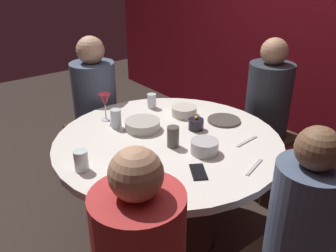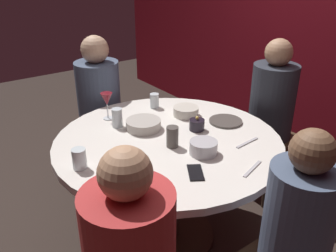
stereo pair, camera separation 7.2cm
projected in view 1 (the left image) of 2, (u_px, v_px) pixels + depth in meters
The scene contains 19 objects.
ground_plane at pixel (168, 236), 2.38m from camera, with size 8.00×8.00×0.00m, color #2D231E.
dining_table at pixel (168, 161), 2.14m from camera, with size 1.31×1.31×0.73m.
seated_diner_left at pixel (95, 96), 2.70m from camera, with size 0.40×0.40×1.18m.
seated_diner_back at pixel (268, 102), 2.59m from camera, with size 0.40×0.40×1.19m.
seated_diner_right at pixel (303, 223), 1.46m from camera, with size 0.40×0.40×1.13m.
candle_holder at pixel (196, 124), 2.17m from camera, with size 0.09×0.09×0.09m.
wine_glass at pixel (105, 101), 2.26m from camera, with size 0.08×0.08×0.18m.
dinner_plate at pixel (224, 120), 2.28m from camera, with size 0.21×0.21×0.01m, color #4C4742.
cell_phone at pixel (198, 172), 1.75m from camera, with size 0.07×0.14×0.01m, color black.
bowl_serving_large at pixel (205, 147), 1.91m from camera, with size 0.15×0.15×0.07m, color #B7B7BC.
bowl_salad_center at pixel (135, 171), 1.71m from camera, with size 0.19×0.19×0.06m, color #B2ADA3.
bowl_small_white at pixel (184, 111), 2.36m from camera, with size 0.17×0.17×0.06m, color beige.
bowl_sauce_side at pixel (143, 125), 2.17m from camera, with size 0.21×0.21×0.06m, color #B2ADA3.
cup_near_candle at pixel (81, 161), 1.74m from camera, with size 0.07×0.07×0.11m, color silver.
cup_by_left_diner at pixel (173, 137), 1.96m from camera, with size 0.07×0.07×0.12m, color #4C4742.
cup_by_right_diner at pixel (116, 119), 2.18m from camera, with size 0.06×0.06×0.12m, color silver.
cup_center_front at pixel (152, 101), 2.47m from camera, with size 0.06×0.06×0.10m, color silver.
fork_near_plate at pixel (254, 167), 1.79m from camera, with size 0.02×0.18×0.01m, color #B7B7BC.
knife_near_plate at pixel (247, 141), 2.03m from camera, with size 0.02×0.18×0.01m, color #B7B7BC.
Camera 1 is at (1.44, -1.15, 1.68)m, focal length 38.39 mm.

